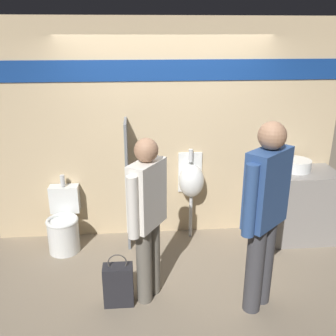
# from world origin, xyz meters

# --- Properties ---
(ground_plane) EXTENTS (16.00, 16.00, 0.00)m
(ground_plane) POSITION_xyz_m (0.00, 0.00, 0.00)
(ground_plane) COLOR gray
(display_wall) EXTENTS (4.32, 0.07, 2.70)m
(display_wall) POSITION_xyz_m (0.00, 0.60, 1.36)
(display_wall) COLOR tan
(display_wall) RESTS_ON ground_plane
(sink_counter) EXTENTS (0.90, 0.57, 0.91)m
(sink_counter) POSITION_xyz_m (1.66, 0.28, 0.45)
(sink_counter) COLOR gray
(sink_counter) RESTS_ON ground_plane
(sink_basin) EXTENTS (0.36, 0.36, 0.28)m
(sink_basin) POSITION_xyz_m (1.61, 0.34, 0.98)
(sink_basin) COLOR silver
(sink_basin) RESTS_ON sink_counter
(cell_phone) EXTENTS (0.07, 0.14, 0.01)m
(cell_phone) POSITION_xyz_m (1.39, 0.17, 0.92)
(cell_phone) COLOR #B7B7BC
(cell_phone) RESTS_ON sink_counter
(divider_near_counter) EXTENTS (0.03, 0.42, 1.57)m
(divider_near_counter) POSITION_xyz_m (-0.48, 0.36, 0.79)
(divider_near_counter) COLOR slate
(divider_near_counter) RESTS_ON ground_plane
(urinal_near_counter) EXTENTS (0.31, 0.30, 1.16)m
(urinal_near_counter) POSITION_xyz_m (0.31, 0.43, 0.78)
(urinal_near_counter) COLOR silver
(urinal_near_counter) RESTS_ON ground_plane
(toilet) EXTENTS (0.39, 0.55, 0.89)m
(toilet) POSITION_xyz_m (-1.27, 0.27, 0.31)
(toilet) COLOR silver
(toilet) RESTS_ON ground_plane
(person_in_vest) EXTENTS (0.51, 0.46, 1.84)m
(person_in_vest) POSITION_xyz_m (0.77, -0.94, 1.01)
(person_in_vest) COLOR #3D3D42
(person_in_vest) RESTS_ON ground_plane
(person_with_lanyard) EXTENTS (0.38, 0.50, 1.66)m
(person_with_lanyard) POSITION_xyz_m (-0.27, -0.72, 0.91)
(person_with_lanyard) COLOR #666056
(person_with_lanyard) RESTS_ON ground_plane
(shopping_bag) EXTENTS (0.29, 0.16, 0.56)m
(shopping_bag) POSITION_xyz_m (-0.57, -0.81, 0.22)
(shopping_bag) COLOR #232328
(shopping_bag) RESTS_ON ground_plane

